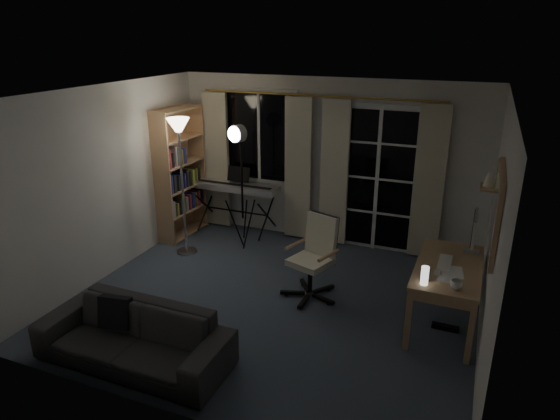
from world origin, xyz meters
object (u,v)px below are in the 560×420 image
object	(u,v)px
desk	(448,273)
mug	(456,284)
studio_light	(238,148)
monitor	(474,229)
keyboard_piano	(236,188)
torchiere_lamp	(180,146)
sofa	(132,329)
bookshelf	(178,177)
office_chair	(316,249)

from	to	relation	value
desk	mug	distance (m)	0.53
studio_light	monitor	world-z (taller)	studio_light
keyboard_piano	monitor	size ratio (longest dim) A/B	2.68
torchiere_lamp	monitor	size ratio (longest dim) A/B	3.81
sofa	torchiere_lamp	bearing A→B (deg)	111.27
bookshelf	studio_light	bearing A→B (deg)	1.15
bookshelf	mug	world-z (taller)	bookshelf
keyboard_piano	mug	distance (m)	3.85
keyboard_piano	studio_light	world-z (taller)	studio_light
bookshelf	desk	size ratio (longest dim) A/B	1.49
torchiere_lamp	sofa	world-z (taller)	torchiere_lamp
bookshelf	desk	distance (m)	4.16
bookshelf	monitor	bearing A→B (deg)	-6.02
torchiere_lamp	mug	world-z (taller)	torchiere_lamp
monitor	sofa	bearing A→B (deg)	-141.32
keyboard_piano	studio_light	size ratio (longest dim) A/B	0.74
studio_light	desk	xyz separation A→B (m)	(2.96, -1.06, -0.85)
studio_light	office_chair	xyz separation A→B (m)	(1.47, -0.95, -0.88)
studio_light	sofa	distance (m)	3.07
monitor	mug	distance (m)	0.98
torchiere_lamp	monitor	distance (m)	3.80
torchiere_lamp	desk	distance (m)	3.72
torchiere_lamp	studio_light	bearing A→B (deg)	41.18
office_chair	mug	distance (m)	1.71
keyboard_piano	monitor	xyz separation A→B (m)	(3.42, -1.00, 0.22)
office_chair	desk	bearing A→B (deg)	14.22
keyboard_piano	mug	bearing A→B (deg)	-30.05
monitor	studio_light	bearing A→B (deg)	169.56
office_chair	sofa	distance (m)	2.26
monitor	sofa	xyz separation A→B (m)	(-2.86, -2.25, -0.60)
torchiere_lamp	studio_light	world-z (taller)	torchiere_lamp
torchiere_lamp	mug	distance (m)	3.88
office_chair	sofa	xyz separation A→B (m)	(-1.18, -1.91, -0.21)
keyboard_piano	office_chair	size ratio (longest dim) A/B	1.37
torchiere_lamp	desk	bearing A→B (deg)	-8.50
monitor	mug	bearing A→B (deg)	-95.30
keyboard_piano	office_chair	world-z (taller)	keyboard_piano
bookshelf	mug	distance (m)	4.40
sofa	office_chair	bearing A→B (deg)	58.47
studio_light	desk	distance (m)	3.25
office_chair	sofa	size ratio (longest dim) A/B	0.53
office_chair	mug	size ratio (longest dim) A/B	8.56
studio_light	torchiere_lamp	bearing A→B (deg)	-119.49
desk	torchiere_lamp	bearing A→B (deg)	172.01
torchiere_lamp	office_chair	world-z (taller)	torchiere_lamp
studio_light	office_chair	world-z (taller)	studio_light
bookshelf	torchiere_lamp	xyz separation A→B (m)	(0.45, -0.55, 0.62)
mug	sofa	world-z (taller)	mug
keyboard_piano	sofa	size ratio (longest dim) A/B	0.72
keyboard_piano	desk	bearing A→B (deg)	-23.86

